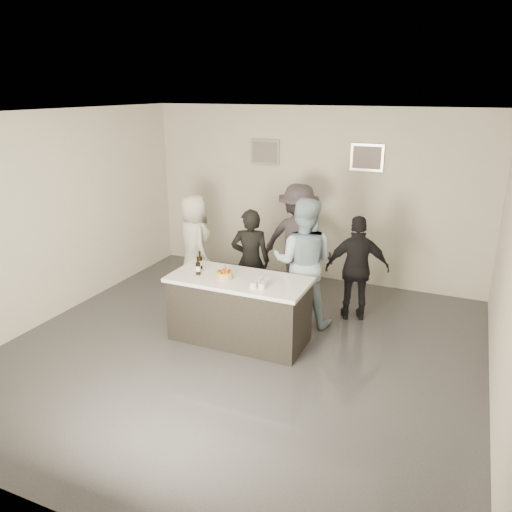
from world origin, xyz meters
name	(u,v)px	position (x,y,z in m)	size (l,w,h in m)	color
floor	(241,350)	(0.00, 0.00, 0.00)	(6.00, 6.00, 0.00)	#3D3D42
ceiling	(238,113)	(0.00, 0.00, 3.00)	(6.00, 6.00, 0.00)	white
wall_back	(313,195)	(0.00, 3.00, 1.50)	(6.00, 0.04, 3.00)	beige
wall_front	(57,355)	(0.00, -3.00, 1.50)	(6.00, 0.04, 3.00)	beige
wall_left	(53,217)	(-3.00, 0.00, 1.50)	(0.04, 6.00, 3.00)	beige
wall_right	(512,276)	(3.00, 0.00, 1.50)	(0.04, 6.00, 3.00)	beige
picture_left	(265,152)	(-0.90, 2.97, 2.20)	(0.54, 0.04, 0.44)	#B2B2B7
picture_right	(367,157)	(0.90, 2.97, 2.20)	(0.54, 0.04, 0.44)	#B2B2B7
bar_counter	(239,309)	(-0.14, 0.26, 0.45)	(1.86, 0.86, 0.90)	white
cake	(225,275)	(-0.31, 0.19, 0.94)	(0.23, 0.23, 0.08)	gold
beer_bottle_a	(200,260)	(-0.79, 0.37, 1.03)	(0.07, 0.07, 0.26)	black
beer_bottle_b	(198,265)	(-0.70, 0.16, 1.03)	(0.07, 0.07, 0.26)	black
tumbler_cluster	(261,283)	(0.23, 0.13, 0.94)	(0.19, 0.30, 0.08)	orange
candles	(213,283)	(-0.37, -0.05, 0.90)	(0.24, 0.08, 0.01)	pink
person_main_black	(251,261)	(-0.39, 1.19, 0.80)	(0.59, 0.38, 1.61)	black
person_main_blue	(303,262)	(0.46, 1.11, 0.93)	(0.90, 0.71, 1.86)	#9AB7CA
person_guest_left	(195,243)	(-1.62, 1.65, 0.81)	(0.79, 0.52, 1.62)	silver
person_guest_right	(357,269)	(1.15, 1.56, 0.78)	(0.92, 0.38, 1.57)	black
person_guest_back	(298,240)	(0.03, 2.14, 0.92)	(1.19, 0.68, 1.84)	#373039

